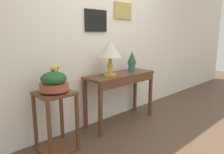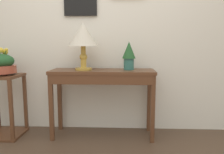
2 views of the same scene
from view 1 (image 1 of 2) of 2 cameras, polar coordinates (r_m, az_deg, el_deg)
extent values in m
cube|color=silver|center=(3.33, -2.33, 12.04)|extent=(9.00, 0.10, 2.80)
cube|color=black|center=(3.15, -4.31, 14.82)|extent=(0.39, 0.02, 0.31)
cube|color=gray|center=(3.15, -4.25, 14.82)|extent=(0.31, 0.01, 0.25)
cube|color=tan|center=(3.55, 2.98, 17.32)|extent=(0.38, 0.02, 0.26)
cube|color=gray|center=(3.55, 3.04, 17.33)|extent=(0.30, 0.01, 0.21)
cube|color=#56331E|center=(3.23, 2.29, 0.61)|extent=(1.17, 0.40, 0.03)
cube|color=#56331E|center=(3.13, 4.65, -1.07)|extent=(1.10, 0.03, 0.10)
cube|color=#56331E|center=(2.86, -3.11, -9.00)|extent=(0.05, 0.04, 0.74)
cube|color=#56331E|center=(3.63, 10.23, -4.62)|extent=(0.04, 0.04, 0.74)
cube|color=#56331E|center=(3.11, -7.18, -7.36)|extent=(0.05, 0.04, 0.74)
cube|color=#56331E|center=(3.83, 6.18, -3.64)|extent=(0.04, 0.04, 0.74)
cylinder|color=gold|center=(3.08, -0.51, 0.62)|extent=(0.18, 0.18, 0.02)
cylinder|color=gold|center=(3.07, -0.51, 1.96)|extent=(0.06, 0.06, 0.12)
sphere|color=gold|center=(3.06, -0.51, 3.08)|extent=(0.09, 0.09, 0.09)
cylinder|color=gold|center=(3.05, -0.52, 4.20)|extent=(0.06, 0.06, 0.12)
cone|color=beige|center=(3.03, -0.52, 7.70)|extent=(0.34, 0.34, 0.25)
cylinder|color=#2D665B|center=(3.46, 5.31, 2.67)|extent=(0.12, 0.12, 0.13)
cone|color=#235128|center=(3.44, 5.36, 5.30)|extent=(0.15, 0.15, 0.19)
cube|color=#56331E|center=(2.52, -15.16, -4.23)|extent=(0.40, 0.40, 0.03)
cube|color=#56331E|center=(2.79, -14.37, -18.01)|extent=(0.40, 0.40, 0.03)
cube|color=#56331E|center=(2.42, -16.42, -13.76)|extent=(0.04, 0.04, 0.66)
cube|color=#56331E|center=(2.58, -9.28, -11.75)|extent=(0.03, 0.04, 0.66)
cube|color=#56331E|center=(2.72, -19.94, -11.10)|extent=(0.04, 0.04, 0.66)
cube|color=#56331E|center=(2.86, -13.37, -9.52)|extent=(0.03, 0.04, 0.66)
cylinder|color=#9E4733|center=(2.52, -15.19, -3.68)|extent=(0.15, 0.15, 0.02)
cylinder|color=#9E4733|center=(2.50, -15.26, -2.51)|extent=(0.33, 0.33, 0.09)
ellipsoid|color=#235128|center=(2.48, -15.37, -0.41)|extent=(0.29, 0.29, 0.16)
cylinder|color=#235128|center=(2.50, -14.74, 0.56)|extent=(0.08, 0.02, 0.18)
sphere|color=gold|center=(2.50, -14.17, 2.66)|extent=(0.04, 0.04, 0.04)
cylinder|color=#235128|center=(2.48, -15.21, 0.40)|extent=(0.03, 0.02, 0.17)
sphere|color=gold|center=(2.46, -15.11, 2.37)|extent=(0.06, 0.06, 0.06)
cylinder|color=#235128|center=(2.51, -15.47, 0.29)|extent=(0.04, 0.07, 0.15)
sphere|color=gold|center=(2.53, -15.63, 2.09)|extent=(0.07, 0.07, 0.07)
camera|label=2|loc=(2.55, 53.03, -0.27)|focal=36.23mm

